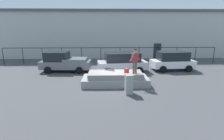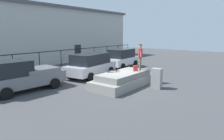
# 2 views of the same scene
# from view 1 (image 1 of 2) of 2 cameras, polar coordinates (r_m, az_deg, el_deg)

# --- Properties ---
(ground_plane) EXTENTS (60.00, 60.00, 0.00)m
(ground_plane) POSITION_cam_1_polar(r_m,az_deg,el_deg) (13.31, 0.21, -4.28)
(ground_plane) COLOR #424244
(concrete_ledge) EXTENTS (4.75, 2.12, 0.91)m
(concrete_ledge) POSITION_cam_1_polar(r_m,az_deg,el_deg) (12.97, 1.06, -2.85)
(concrete_ledge) COLOR gray
(concrete_ledge) RESTS_ON ground_plane
(skateboarder) EXTENTS (0.87, 0.68, 1.72)m
(skateboarder) POSITION_cam_1_polar(r_m,az_deg,el_deg) (12.37, 7.46, 3.40)
(skateboarder) COLOR brown
(skateboarder) RESTS_ON concrete_ledge
(skateboard) EXTENTS (0.81, 0.61, 0.12)m
(skateboard) POSITION_cam_1_polar(r_m,az_deg,el_deg) (13.36, -0.79, 0.31)
(skateboard) COLOR black
(skateboard) RESTS_ON concrete_ledge
(backpack) EXTENTS (0.34, 0.34, 0.37)m
(backpack) POSITION_cam_1_polar(r_m,az_deg,el_deg) (12.48, 4.75, -0.32)
(backpack) COLOR red
(backpack) RESTS_ON concrete_ledge
(car_grey_pickup_near) EXTENTS (4.75, 2.30, 1.87)m
(car_grey_pickup_near) POSITION_cam_1_polar(r_m,az_deg,el_deg) (17.28, -15.19, 2.61)
(car_grey_pickup_near) COLOR slate
(car_grey_pickup_near) RESTS_ON ground_plane
(car_silver_hatchback_mid) EXTENTS (4.74, 2.63, 1.82)m
(car_silver_hatchback_mid) POSITION_cam_1_polar(r_m,az_deg,el_deg) (16.49, 3.30, 2.66)
(car_silver_hatchback_mid) COLOR #B7B7BC
(car_silver_hatchback_mid) RESTS_ON ground_plane
(car_white_hatchback_far) EXTENTS (4.15, 2.23, 1.83)m
(car_white_hatchback_far) POSITION_cam_1_polar(r_m,az_deg,el_deg) (18.10, 18.97, 2.93)
(car_white_hatchback_far) COLOR white
(car_white_hatchback_far) RESTS_ON ground_plane
(utility_box) EXTENTS (0.48, 0.63, 1.26)m
(utility_box) POSITION_cam_1_polar(r_m,az_deg,el_deg) (11.12, 5.44, -4.60)
(utility_box) COLOR gray
(utility_box) RESTS_ON ground_plane
(fence_row) EXTENTS (24.06, 0.06, 1.89)m
(fence_row) POSITION_cam_1_polar(r_m,az_deg,el_deg) (20.04, -0.52, 5.72)
(fence_row) COLOR black
(fence_row) RESTS_ON ground_plane
(warehouse_building) EXTENTS (32.42, 9.19, 6.34)m
(warehouse_building) POSITION_cam_1_polar(r_m,az_deg,el_deg) (27.71, -0.91, 11.80)
(warehouse_building) COLOR #B2B2AD
(warehouse_building) RESTS_ON ground_plane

